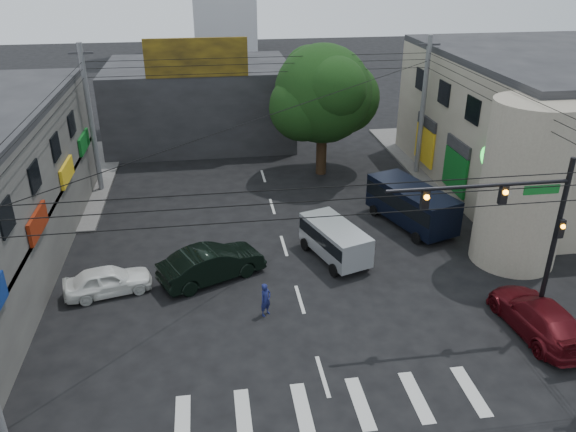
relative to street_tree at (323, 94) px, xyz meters
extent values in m
plane|color=black|center=(-4.00, -17.00, -5.47)|extent=(160.00, 160.00, 0.00)
cube|color=#514F4C|center=(14.00, 1.00, -5.40)|extent=(16.00, 16.00, 0.15)
cube|color=gray|center=(14.00, -4.00, -1.47)|extent=(14.00, 18.00, 8.00)
cylinder|color=gray|center=(7.00, -13.00, -1.47)|extent=(4.00, 4.00, 8.00)
cube|color=#232326|center=(-8.00, 9.00, -2.47)|extent=(14.00, 10.00, 6.00)
cube|color=olive|center=(-8.00, 4.10, 1.83)|extent=(7.00, 0.30, 2.60)
cylinder|color=black|center=(0.00, 0.00, -3.27)|extent=(0.70, 0.70, 4.40)
sphere|color=black|center=(0.00, 0.00, 0.03)|extent=(6.40, 6.40, 6.40)
cylinder|color=black|center=(5.50, -18.00, -1.87)|extent=(0.20, 0.20, 7.20)
cylinder|color=black|center=(2.00, -18.00, 0.83)|extent=(7.00, 0.14, 0.14)
cube|color=black|center=(3.00, -18.00, 0.43)|extent=(0.28, 0.22, 0.75)
cube|color=black|center=(0.00, -18.00, 0.43)|extent=(0.28, 0.22, 0.75)
sphere|color=orange|center=(3.00, -18.14, 0.58)|extent=(0.20, 0.20, 0.20)
sphere|color=orange|center=(0.00, -18.14, 0.58)|extent=(0.20, 0.20, 0.20)
cube|color=#0D5E1D|center=(4.50, -18.00, 0.53)|extent=(1.40, 0.06, 0.35)
cylinder|color=#59595B|center=(-14.50, -1.00, -0.87)|extent=(0.32, 0.32, 9.20)
cylinder|color=#59595B|center=(6.50, -1.00, -0.87)|extent=(0.32, 0.32, 9.20)
imported|color=black|center=(-7.77, -12.69, -4.66)|extent=(5.47, 6.25, 1.63)
imported|color=white|center=(-12.40, -13.20, -4.82)|extent=(3.25, 4.51, 1.30)
imported|color=#4B0A10|center=(5.06, -18.69, -4.74)|extent=(2.76, 5.36, 1.47)
imported|color=#171C50|center=(-5.61, -15.90, -4.72)|extent=(0.90, 0.90, 1.50)
camera|label=1|loc=(-7.59, -35.49, 8.60)|focal=35.00mm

